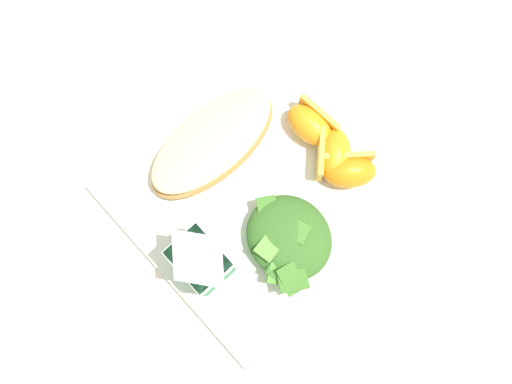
% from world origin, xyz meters
% --- Properties ---
extents(ground, '(3.00, 3.00, 0.00)m').
position_xyz_m(ground, '(0.00, 0.00, 0.00)').
color(ground, beige).
extents(white_plate, '(0.28, 0.28, 0.02)m').
position_xyz_m(white_plate, '(0.00, 0.00, 0.01)').
color(white_plate, white).
rests_on(white_plate, ground).
extents(cheesy_pizza_bread, '(0.08, 0.17, 0.04)m').
position_xyz_m(cheesy_pizza_bread, '(0.07, -0.00, 0.03)').
color(cheesy_pizza_bread, '#B77F42').
rests_on(cheesy_pizza_bread, white_plate).
extents(green_salad_pile, '(0.11, 0.10, 0.04)m').
position_xyz_m(green_salad_pile, '(-0.06, 0.01, 0.04)').
color(green_salad_pile, '#336023').
rests_on(green_salad_pile, white_plate).
extents(milk_carton, '(0.06, 0.05, 0.11)m').
position_xyz_m(milk_carton, '(-0.02, 0.10, 0.08)').
color(milk_carton, '#2D8451').
rests_on(milk_carton, white_plate).
extents(orange_wedge_front, '(0.07, 0.07, 0.04)m').
position_xyz_m(orange_wedge_front, '(-0.05, -0.09, 0.04)').
color(orange_wedge_front, orange).
rests_on(orange_wedge_front, white_plate).
extents(orange_wedge_middle, '(0.07, 0.07, 0.04)m').
position_xyz_m(orange_wedge_middle, '(-0.03, -0.09, 0.04)').
color(orange_wedge_middle, orange).
rests_on(orange_wedge_middle, white_plate).
extents(orange_wedge_rear, '(0.06, 0.04, 0.04)m').
position_xyz_m(orange_wedge_rear, '(0.01, -0.10, 0.04)').
color(orange_wedge_rear, orange).
rests_on(orange_wedge_rear, white_plate).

